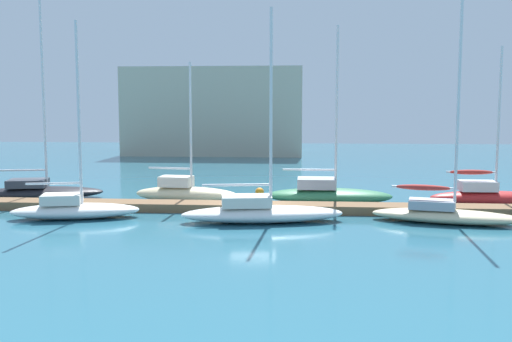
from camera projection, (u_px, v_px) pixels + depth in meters
name	position (u px, v px, depth m)	size (l,w,h in m)	color
ground_plane	(253.00, 211.00, 31.58)	(120.00, 120.00, 0.00)	#286075
dock_pier	(253.00, 207.00, 31.55)	(32.40, 1.72, 0.47)	brown
sailboat_0	(39.00, 190.00, 35.91)	(7.91, 4.01, 12.12)	black
sailboat_1	(74.00, 208.00, 29.52)	(6.71, 3.43, 9.94)	white
sailboat_2	(185.00, 192.00, 34.54)	(6.48, 2.49, 8.28)	beige
sailboat_3	(261.00, 211.00, 28.59)	(8.28, 3.49, 10.40)	white
sailboat_4	(327.00, 194.00, 34.05)	(7.41, 2.58, 10.29)	#2D7047
sailboat_5	(444.00, 212.00, 28.41)	(7.44, 3.56, 11.07)	beige
sailboat_6	(488.00, 195.00, 33.30)	(6.72, 1.83, 9.07)	#B21E1E
mooring_buoy_orange	(260.00, 192.00, 36.93)	(0.56, 0.56, 0.56)	orange
harbor_building_distant	(215.00, 112.00, 69.66)	(20.89, 8.80, 10.23)	#BCB299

